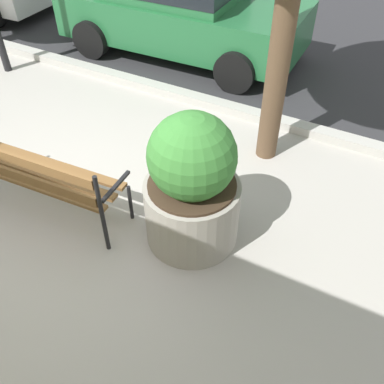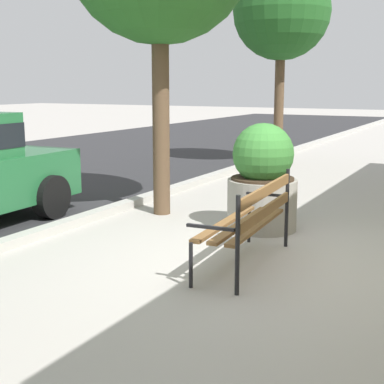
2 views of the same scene
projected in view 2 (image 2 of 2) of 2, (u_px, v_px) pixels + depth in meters
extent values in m
plane|color=#ADA8A0|center=(266.00, 259.00, 6.34)|extent=(80.00, 80.00, 0.00)
cube|color=#B2AFA8|center=(64.00, 225.00, 7.66)|extent=(60.00, 0.20, 0.12)
cube|color=brown|center=(257.00, 226.00, 6.02)|extent=(1.70, 0.22, 0.04)
cube|color=brown|center=(241.00, 224.00, 6.09)|extent=(1.70, 0.22, 0.04)
cube|color=brown|center=(226.00, 223.00, 6.16)|extent=(1.70, 0.22, 0.04)
cube|color=brown|center=(266.00, 211.00, 5.95)|extent=(1.70, 0.15, 0.11)
cube|color=brown|center=(266.00, 191.00, 5.91)|extent=(1.70, 0.15, 0.11)
cylinder|color=black|center=(191.00, 265.00, 5.43)|extent=(0.04, 0.04, 0.45)
cylinder|color=black|center=(237.00, 246.00, 5.19)|extent=(0.04, 0.04, 0.95)
cube|color=black|center=(210.00, 227.00, 5.27)|extent=(0.07, 0.48, 0.03)
cylinder|color=black|center=(249.00, 224.00, 7.00)|extent=(0.04, 0.04, 0.45)
cylinder|color=black|center=(287.00, 208.00, 6.77)|extent=(0.04, 0.04, 0.95)
cube|color=black|center=(265.00, 194.00, 6.85)|extent=(0.07, 0.48, 0.03)
cylinder|color=gray|center=(262.00, 204.00, 7.62)|extent=(0.94, 0.94, 0.68)
cylinder|color=#38281C|center=(263.00, 178.00, 7.55)|extent=(0.84, 0.84, 0.03)
sphere|color=#387A33|center=(263.00, 154.00, 7.49)|extent=(0.82, 0.82, 0.82)
cylinder|color=brown|center=(161.00, 118.00, 8.33)|extent=(0.25, 0.25, 2.89)
cylinder|color=brown|center=(279.00, 107.00, 13.53)|extent=(0.23, 0.23, 2.82)
sphere|color=#235B23|center=(282.00, 11.00, 13.12)|extent=(2.27, 2.27, 2.27)
cylinder|color=black|center=(51.00, 197.00, 8.24)|extent=(0.65, 0.24, 0.64)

